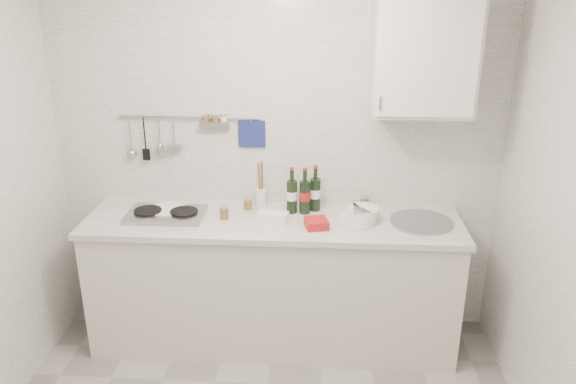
% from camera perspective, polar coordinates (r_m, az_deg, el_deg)
% --- Properties ---
extents(back_wall, '(3.00, 0.02, 2.50)m').
position_cam_1_polar(back_wall, '(3.80, -1.22, 3.61)').
color(back_wall, silver).
rests_on(back_wall, floor).
extents(counter, '(2.44, 0.64, 0.96)m').
position_cam_1_polar(counter, '(3.86, -1.40, -9.40)').
color(counter, beige).
rests_on(counter, floor).
extents(wall_rail, '(0.98, 0.09, 0.34)m').
position_cam_1_polar(wall_rail, '(3.82, -10.29, 6.09)').
color(wall_rail, '#93969B').
rests_on(wall_rail, back_wall).
extents(wall_cabinet, '(0.60, 0.38, 0.70)m').
position_cam_1_polar(wall_cabinet, '(3.51, 13.64, 13.32)').
color(wall_cabinet, beige).
rests_on(wall_cabinet, back_wall).
extents(plate_stack_hob, '(0.27, 0.26, 0.03)m').
position_cam_1_polar(plate_stack_hob, '(3.80, -12.27, -1.89)').
color(plate_stack_hob, '#45659D').
rests_on(plate_stack_hob, counter).
extents(plate_stack_sink, '(0.26, 0.25, 0.10)m').
position_cam_1_polar(plate_stack_sink, '(3.60, 7.35, -2.37)').
color(plate_stack_sink, white).
rests_on(plate_stack_sink, counter).
extents(wine_bottles, '(0.23, 0.13, 0.31)m').
position_cam_1_polar(wine_bottles, '(3.69, 1.63, 0.21)').
color(wine_bottles, black).
rests_on(wine_bottles, counter).
extents(butter_dish, '(0.21, 0.13, 0.06)m').
position_cam_1_polar(butter_dish, '(3.60, -1.55, -2.50)').
color(butter_dish, white).
rests_on(butter_dish, counter).
extents(strawberry_punnet, '(0.16, 0.16, 0.06)m').
position_cam_1_polar(strawberry_punnet, '(3.51, 2.90, -3.20)').
color(strawberry_punnet, red).
rests_on(strawberry_punnet, counter).
extents(utensil_crock, '(0.08, 0.08, 0.32)m').
position_cam_1_polar(utensil_crock, '(3.83, -2.77, -0.33)').
color(utensil_crock, white).
rests_on(utensil_crock, counter).
extents(jar_a, '(0.06, 0.06, 0.08)m').
position_cam_1_polar(jar_a, '(3.78, -4.09, -1.17)').
color(jar_a, brown).
rests_on(jar_a, counter).
extents(jar_b, '(0.06, 0.06, 0.08)m').
position_cam_1_polar(jar_b, '(3.83, 7.79, -1.03)').
color(jar_b, brown).
rests_on(jar_b, counter).
extents(jar_c, '(0.06, 0.06, 0.07)m').
position_cam_1_polar(jar_c, '(3.68, 7.13, -2.02)').
color(jar_c, brown).
rests_on(jar_c, counter).
extents(jar_d, '(0.06, 0.06, 0.09)m').
position_cam_1_polar(jar_d, '(3.65, -6.50, -2.08)').
color(jar_d, brown).
rests_on(jar_d, counter).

